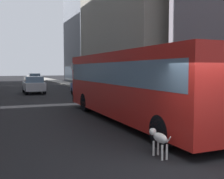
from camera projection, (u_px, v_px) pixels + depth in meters
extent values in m
plane|color=black|center=(32.00, 86.00, 38.76)|extent=(120.00, 120.00, 0.00)
cube|color=#9E9991|center=(71.00, 84.00, 40.94)|extent=(2.40, 110.00, 0.15)
cube|color=slate|center=(104.00, 76.00, 30.17)|extent=(0.08, 16.02, 2.40)
cube|color=slate|center=(97.00, 5.00, 47.94)|extent=(8.30, 15.41, 27.01)
cube|color=slate|center=(74.00, 73.00, 47.24)|extent=(0.08, 13.87, 2.40)
cube|color=red|center=(133.00, 84.00, 12.34)|extent=(2.55, 11.50, 2.75)
cube|color=slate|center=(133.00, 73.00, 12.31)|extent=(2.57, 11.04, 0.90)
cube|color=black|center=(92.00, 97.00, 17.68)|extent=(2.55, 0.16, 0.44)
cylinder|color=black|center=(85.00, 102.00, 15.27)|extent=(0.30, 1.00, 1.00)
cylinder|color=black|center=(122.00, 101.00, 16.13)|extent=(0.30, 1.00, 1.00)
cylinder|color=black|center=(162.00, 131.00, 8.18)|extent=(0.30, 1.00, 1.00)
cylinder|color=black|center=(221.00, 125.00, 9.04)|extent=(0.30, 1.00, 1.00)
cube|color=silver|center=(72.00, 66.00, 16.47)|extent=(0.08, 0.24, 0.40)
cube|color=slate|center=(34.00, 79.00, 45.15)|extent=(1.71, 4.05, 0.75)
cube|color=slate|center=(35.00, 75.00, 44.92)|extent=(1.58, 1.82, 0.55)
cylinder|color=black|center=(29.00, 81.00, 46.38)|extent=(0.22, 0.64, 0.64)
cylinder|color=black|center=(38.00, 81.00, 46.95)|extent=(0.22, 0.64, 0.64)
cylinder|color=black|center=(31.00, 82.00, 43.41)|extent=(0.22, 0.64, 0.64)
cylinder|color=black|center=(41.00, 82.00, 43.98)|extent=(0.22, 0.64, 0.64)
cube|color=#B7BABF|center=(34.00, 86.00, 26.56)|extent=(1.79, 3.92, 0.75)
cube|color=slate|center=(34.00, 79.00, 26.33)|extent=(1.65, 1.76, 0.55)
cylinder|color=black|center=(24.00, 89.00, 27.71)|extent=(0.22, 0.64, 0.64)
cylinder|color=black|center=(40.00, 89.00, 28.31)|extent=(0.22, 0.64, 0.64)
cylinder|color=black|center=(27.00, 91.00, 24.87)|extent=(0.22, 0.64, 0.64)
cylinder|color=black|center=(44.00, 91.00, 25.47)|extent=(0.22, 0.64, 0.64)
cube|color=#4C6BB7|center=(86.00, 88.00, 24.22)|extent=(1.88, 3.95, 0.75)
cube|color=slate|center=(87.00, 80.00, 23.99)|extent=(1.73, 1.78, 0.55)
cylinder|color=black|center=(73.00, 91.00, 25.37)|extent=(0.22, 0.64, 0.64)
cylinder|color=black|center=(90.00, 90.00, 26.00)|extent=(0.22, 0.64, 0.64)
cylinder|color=black|center=(82.00, 94.00, 22.50)|extent=(0.22, 0.64, 0.64)
cylinder|color=black|center=(101.00, 93.00, 23.13)|extent=(0.22, 0.64, 0.64)
ellipsoid|color=white|center=(160.00, 138.00, 7.29)|extent=(0.22, 0.60, 0.26)
sphere|color=white|center=(153.00, 131.00, 7.63)|extent=(0.20, 0.20, 0.20)
sphere|color=black|center=(151.00, 131.00, 7.62)|extent=(0.07, 0.07, 0.07)
sphere|color=black|center=(154.00, 130.00, 7.67)|extent=(0.07, 0.07, 0.07)
cylinder|color=white|center=(169.00, 140.00, 6.91)|extent=(0.03, 0.16, 0.19)
cylinder|color=white|center=(154.00, 148.00, 7.48)|extent=(0.06, 0.06, 0.40)
cylinder|color=white|center=(158.00, 148.00, 7.53)|extent=(0.06, 0.06, 0.40)
cylinder|color=white|center=(162.00, 153.00, 7.09)|extent=(0.06, 0.06, 0.40)
cylinder|color=white|center=(167.00, 152.00, 7.14)|extent=(0.06, 0.06, 0.40)
sphere|color=black|center=(160.00, 135.00, 7.39)|extent=(0.04, 0.04, 0.04)
sphere|color=black|center=(160.00, 138.00, 7.19)|extent=(0.04, 0.04, 0.04)
sphere|color=black|center=(165.00, 137.00, 7.12)|extent=(0.04, 0.04, 0.04)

